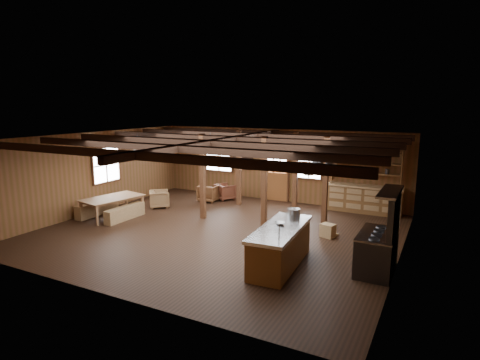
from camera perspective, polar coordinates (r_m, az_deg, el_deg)
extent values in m
cube|color=black|center=(12.04, -2.96, -7.39)|extent=(10.00, 9.00, 0.02)
cube|color=black|center=(11.48, -3.10, 6.11)|extent=(10.00, 9.00, 0.02)
cube|color=brown|center=(14.82, -20.00, 1.03)|extent=(0.02, 9.00, 2.80)
cube|color=brown|center=(10.17, 22.18, -3.34)|extent=(0.02, 9.00, 2.80)
cube|color=brown|center=(15.68, 5.33, 2.14)|extent=(10.00, 0.02, 2.80)
cube|color=brown|center=(8.23, -19.20, -6.35)|extent=(10.00, 0.02, 2.80)
cube|color=black|center=(8.68, -14.90, 3.40)|extent=(9.80, 0.12, 0.18)
cube|color=black|center=(9.83, -9.02, 4.45)|extent=(9.80, 0.12, 0.18)
cube|color=black|center=(11.07, -4.41, 5.25)|extent=(9.80, 0.12, 0.18)
cube|color=black|center=(12.36, -0.74, 5.85)|extent=(9.80, 0.12, 0.18)
cube|color=black|center=(13.70, 2.24, 6.33)|extent=(9.80, 0.12, 0.18)
cube|color=black|center=(14.88, 4.38, 6.66)|extent=(9.80, 0.12, 0.18)
cube|color=black|center=(11.49, -3.09, 5.47)|extent=(0.18, 8.82, 0.18)
cube|color=#422313|center=(13.13, -5.35, 0.46)|extent=(0.15, 0.15, 2.80)
cube|color=#422313|center=(14.91, -0.13, 1.74)|extent=(0.15, 0.15, 2.80)
cube|color=#422313|center=(12.11, 3.46, -0.39)|extent=(0.15, 0.15, 2.80)
cube|color=#422313|center=(14.05, 7.85, 1.08)|extent=(0.15, 0.15, 2.80)
cube|color=#422313|center=(12.51, 12.05, -0.25)|extent=(0.15, 0.15, 2.80)
cube|color=brown|center=(15.77, 5.20, -0.94)|extent=(0.90, 0.06, 1.10)
cube|color=#422313|center=(15.86, 3.62, 0.98)|extent=(0.06, 0.08, 2.10)
cube|color=#422313|center=(15.51, 6.87, 0.70)|extent=(0.06, 0.08, 2.10)
cube|color=#422313|center=(15.53, 5.29, 4.74)|extent=(1.02, 0.08, 0.06)
cube|color=white|center=(15.60, 5.26, 2.65)|extent=(0.84, 0.02, 0.90)
cube|color=white|center=(16.74, -3.01, 3.41)|extent=(1.20, 0.02, 1.20)
cube|color=#422313|center=(16.74, -3.01, 3.41)|extent=(1.32, 0.06, 1.32)
cube|color=white|center=(15.17, 9.83, 2.50)|extent=(0.90, 0.02, 1.20)
cube|color=#422313|center=(15.17, 9.83, 2.50)|extent=(1.02, 0.06, 1.32)
cube|color=white|center=(15.09, -18.53, 2.06)|extent=(0.02, 1.20, 1.20)
cube|color=#422313|center=(15.09, -18.53, 2.06)|extent=(0.14, 1.24, 1.32)
cube|color=silver|center=(16.10, 0.99, 3.85)|extent=(0.50, 0.03, 0.40)
cube|color=black|center=(16.10, 0.98, 3.85)|extent=(0.55, 0.02, 0.45)
cube|color=silver|center=(16.39, -0.89, 3.62)|extent=(0.35, 0.03, 0.45)
cube|color=black|center=(16.38, -0.91, 3.62)|extent=(0.40, 0.02, 0.50)
cube|color=silver|center=(16.17, 0.99, 2.09)|extent=(0.40, 0.03, 0.30)
cube|color=black|center=(16.16, 0.97, 2.09)|extent=(0.45, 0.02, 0.35)
cube|color=brown|center=(14.64, 17.23, -2.71)|extent=(2.50, 0.55, 0.90)
cube|color=olive|center=(14.52, 17.32, -0.88)|extent=(2.55, 0.60, 0.06)
cube|color=brown|center=(14.51, 17.48, 0.99)|extent=(2.30, 0.35, 0.04)
cube|color=brown|center=(14.45, 17.55, 2.36)|extent=(2.30, 0.35, 0.04)
cube|color=brown|center=(14.41, 17.63, 3.73)|extent=(2.30, 0.35, 0.04)
cube|color=brown|center=(14.69, 13.13, 2.70)|extent=(0.04, 0.35, 1.40)
cube|color=brown|center=(14.31, 22.09, 1.98)|extent=(0.04, 0.35, 1.40)
cylinder|color=#323235|center=(13.27, -14.38, 5.40)|extent=(0.02, 0.02, 0.45)
cone|color=silver|center=(13.30, -14.32, 4.01)|extent=(0.36, 0.36, 0.22)
cylinder|color=#323235|center=(13.98, -4.25, 5.96)|extent=(0.02, 0.02, 0.45)
cone|color=silver|center=(14.01, -4.23, 4.64)|extent=(0.36, 0.36, 0.22)
cylinder|color=#323235|center=(10.58, 12.50, 4.06)|extent=(0.04, 3.00, 0.04)
cylinder|color=#323235|center=(9.33, 9.81, 2.43)|extent=(0.01, 0.01, 0.28)
cylinder|color=#B3B6BA|center=(9.37, 9.77, 1.17)|extent=(0.23, 0.23, 0.14)
cylinder|color=#323235|center=(9.67, 11.00, 3.03)|extent=(0.01, 0.01, 0.16)
cylinder|color=#323235|center=(9.69, 10.96, 2.16)|extent=(0.25, 0.25, 0.14)
cylinder|color=#323235|center=(10.06, 11.17, 3.24)|extent=(0.01, 0.01, 0.19)
cylinder|color=#B3B6BA|center=(10.08, 11.14, 2.32)|extent=(0.24, 0.24, 0.14)
cylinder|color=#323235|center=(10.39, 12.60, 3.39)|extent=(0.01, 0.01, 0.20)
cylinder|color=#323235|center=(10.41, 12.57, 2.46)|extent=(0.19, 0.19, 0.14)
cylinder|color=#323235|center=(10.77, 13.01, 3.56)|extent=(0.01, 0.01, 0.22)
cylinder|color=#B3B6BA|center=(10.79, 12.97, 2.61)|extent=(0.28, 0.28, 0.14)
cylinder|color=#323235|center=(11.14, 13.49, 3.75)|extent=(0.01, 0.01, 0.23)
cylinder|color=#323235|center=(11.16, 13.45, 2.80)|extent=(0.25, 0.25, 0.14)
cylinder|color=#323235|center=(11.51, 13.95, 4.09)|extent=(0.01, 0.01, 0.17)
cylinder|color=#B3B6BA|center=(11.53, 13.91, 3.32)|extent=(0.23, 0.23, 0.14)
cylinder|color=#323235|center=(11.89, 14.27, 4.29)|extent=(0.01, 0.01, 0.17)
cylinder|color=#323235|center=(11.90, 14.24, 3.56)|extent=(0.18, 0.18, 0.14)
cube|color=brown|center=(9.53, 5.74, -9.61)|extent=(0.95, 2.45, 0.86)
cube|color=#B3B6BA|center=(9.38, 5.79, -6.91)|extent=(1.04, 2.55, 0.08)
cylinder|color=#323235|center=(8.85, 4.34, -7.98)|extent=(0.44, 0.44, 0.06)
cylinder|color=#B3B6BA|center=(8.73, 5.57, -7.22)|extent=(0.03, 0.03, 0.30)
cube|color=olive|center=(11.75, 12.38, -7.05)|extent=(0.51, 0.42, 0.39)
cube|color=#323235|center=(9.69, 18.84, -9.79)|extent=(0.77, 1.44, 0.86)
cube|color=#B3B6BA|center=(9.54, 19.00, -7.25)|extent=(0.79, 1.46, 0.04)
cube|color=#323235|center=(9.37, 21.13, -4.48)|extent=(0.12, 1.44, 0.96)
cube|color=#B3B6BA|center=(9.27, 20.60, -1.55)|extent=(0.40, 1.54, 0.05)
imported|color=#996B45|center=(14.03, -17.55, -3.75)|extent=(1.44, 2.12, 0.69)
cube|color=olive|center=(14.59, -19.63, -3.79)|extent=(0.32, 1.68, 0.46)
cube|color=olive|center=(13.72, -16.04, -4.52)|extent=(0.30, 1.60, 0.44)
imported|color=brown|center=(15.64, -4.47, -1.86)|extent=(0.76, 0.78, 0.66)
imported|color=brown|center=(15.90, -2.13, -1.68)|extent=(0.92, 0.93, 0.63)
imported|color=olive|center=(14.98, -11.37, -2.66)|extent=(0.97, 0.97, 0.63)
cylinder|color=#B3B6BA|center=(10.25, 7.65, -4.60)|extent=(0.33, 0.33, 0.20)
imported|color=silver|center=(9.55, 5.66, -6.15)|extent=(0.31, 0.31, 0.06)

